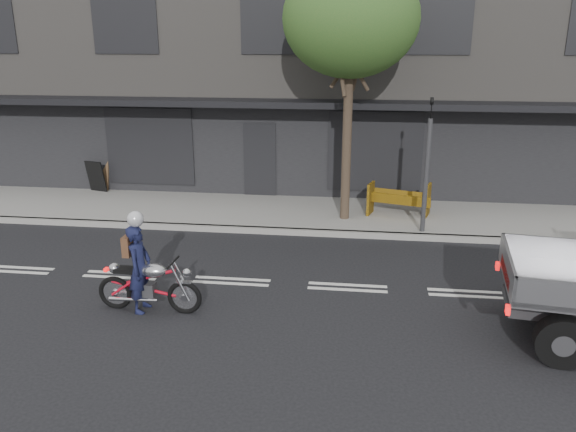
# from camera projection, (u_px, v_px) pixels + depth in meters

# --- Properties ---
(ground) EXTENTS (80.00, 80.00, 0.00)m
(ground) POSITION_uv_depth(u_px,v_px,m) (232.00, 281.00, 11.66)
(ground) COLOR black
(ground) RESTS_ON ground
(sidewalk) EXTENTS (32.00, 3.20, 0.15)m
(sidewalk) POSITION_uv_depth(u_px,v_px,m) (268.00, 212.00, 16.09)
(sidewalk) COLOR gray
(sidewalk) RESTS_ON ground
(kerb) EXTENTS (32.00, 0.20, 0.15)m
(kerb) POSITION_uv_depth(u_px,v_px,m) (258.00, 230.00, 14.58)
(kerb) COLOR gray
(kerb) RESTS_ON ground
(building_main) EXTENTS (26.00, 10.00, 8.00)m
(building_main) POSITION_uv_depth(u_px,v_px,m) (295.00, 62.00, 21.16)
(building_main) COLOR slate
(building_main) RESTS_ON ground
(street_tree) EXTENTS (3.40, 3.40, 6.74)m
(street_tree) POSITION_uv_depth(u_px,v_px,m) (351.00, 20.00, 13.79)
(street_tree) COLOR #382B21
(street_tree) RESTS_ON ground
(traffic_light_pole) EXTENTS (0.12, 0.12, 3.50)m
(traffic_light_pole) POSITION_uv_depth(u_px,v_px,m) (426.00, 173.00, 13.83)
(traffic_light_pole) COLOR #2D2D30
(traffic_light_pole) RESTS_ON ground
(motorcycle) EXTENTS (1.99, 0.58, 1.02)m
(motorcycle) POSITION_uv_depth(u_px,v_px,m) (149.00, 284.00, 10.26)
(motorcycle) COLOR black
(motorcycle) RESTS_ON ground
(rider) EXTENTS (0.41, 0.61, 1.64)m
(rider) POSITION_uv_depth(u_px,v_px,m) (140.00, 269.00, 10.19)
(rider) COLOR #141839
(rider) RESTS_ON ground
(construction_barrier) EXTENTS (1.79, 1.11, 0.93)m
(construction_barrier) POSITION_uv_depth(u_px,v_px,m) (400.00, 201.00, 15.25)
(construction_barrier) COLOR orange
(construction_barrier) RESTS_ON sidewalk
(sandwich_board) EXTENTS (0.72, 0.57, 1.00)m
(sandwich_board) POSITION_uv_depth(u_px,v_px,m) (96.00, 176.00, 17.85)
(sandwich_board) COLOR black
(sandwich_board) RESTS_ON sidewalk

